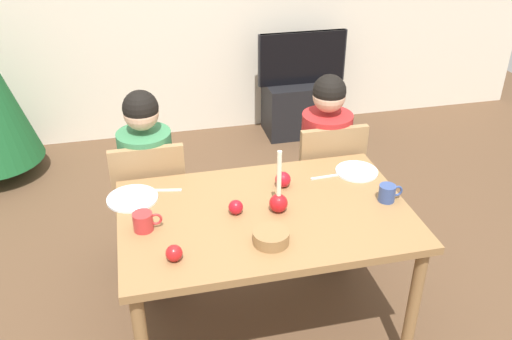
{
  "coord_description": "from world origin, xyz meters",
  "views": [
    {
      "loc": [
        -0.54,
        -2.13,
        2.24
      ],
      "look_at": [
        0.0,
        0.2,
        0.87
      ],
      "focal_mm": 38.51,
      "sensor_mm": 36.0,
      "label": 1
    }
  ],
  "objects_px": {
    "candle_centerpiece": "(279,199)",
    "apple_by_left_plate": "(236,207)",
    "plate_right": "(357,171)",
    "apple_by_right_mug": "(283,179)",
    "tv_stand": "(300,108)",
    "plate_left": "(132,198)",
    "chair_left": "(151,200)",
    "tv": "(302,58)",
    "mug_left": "(144,222)",
    "person_right_child": "(324,168)",
    "apple_near_candle": "(174,253)",
    "dining_table": "(265,226)",
    "bowl_walnuts": "(271,237)",
    "person_left_child": "(150,189)",
    "mug_right": "(388,193)",
    "chair_right": "(325,179)"
  },
  "relations": [
    {
      "from": "chair_left",
      "to": "mug_left",
      "type": "height_order",
      "value": "chair_left"
    },
    {
      "from": "chair_left",
      "to": "chair_right",
      "type": "bearing_deg",
      "value": 0.0
    },
    {
      "from": "person_right_child",
      "to": "mug_left",
      "type": "xyz_separation_m",
      "value": [
        -1.11,
        -0.66,
        0.22
      ]
    },
    {
      "from": "chair_left",
      "to": "apple_by_left_plate",
      "type": "bearing_deg",
      "value": -56.57
    },
    {
      "from": "plate_left",
      "to": "bowl_walnuts",
      "type": "height_order",
      "value": "bowl_walnuts"
    },
    {
      "from": "mug_right",
      "to": "chair_left",
      "type": "bearing_deg",
      "value": 150.46
    },
    {
      "from": "chair_right",
      "to": "mug_right",
      "type": "bearing_deg",
      "value": -83.0
    },
    {
      "from": "person_right_child",
      "to": "candle_centerpiece",
      "type": "distance_m",
      "value": 0.84
    },
    {
      "from": "plate_right",
      "to": "tv_stand",
      "type": "bearing_deg",
      "value": 80.85
    },
    {
      "from": "tv_stand",
      "to": "plate_left",
      "type": "relative_size",
      "value": 2.52
    },
    {
      "from": "plate_left",
      "to": "bowl_walnuts",
      "type": "bearing_deg",
      "value": -40.3
    },
    {
      "from": "apple_near_candle",
      "to": "chair_right",
      "type": "bearing_deg",
      "value": 41.26
    },
    {
      "from": "chair_left",
      "to": "tv",
      "type": "bearing_deg",
      "value": 49.74
    },
    {
      "from": "chair_left",
      "to": "bowl_walnuts",
      "type": "relative_size",
      "value": 5.52
    },
    {
      "from": "person_right_child",
      "to": "apple_by_right_mug",
      "type": "distance_m",
      "value": 0.62
    },
    {
      "from": "chair_left",
      "to": "person_right_child",
      "type": "relative_size",
      "value": 0.77
    },
    {
      "from": "tv_stand",
      "to": "apple_near_candle",
      "type": "height_order",
      "value": "apple_near_candle"
    },
    {
      "from": "person_right_child",
      "to": "tv",
      "type": "relative_size",
      "value": 1.48
    },
    {
      "from": "tv",
      "to": "person_right_child",
      "type": "bearing_deg",
      "value": -102.55
    },
    {
      "from": "dining_table",
      "to": "apple_by_left_plate",
      "type": "bearing_deg",
      "value": 172.73
    },
    {
      "from": "person_left_child",
      "to": "plate_left",
      "type": "xyz_separation_m",
      "value": [
        -0.09,
        -0.38,
        0.19
      ]
    },
    {
      "from": "tv",
      "to": "apple_near_candle",
      "type": "height_order",
      "value": "tv"
    },
    {
      "from": "chair_left",
      "to": "candle_centerpiece",
      "type": "relative_size",
      "value": 2.76
    },
    {
      "from": "person_left_child",
      "to": "chair_left",
      "type": "bearing_deg",
      "value": -90.0
    },
    {
      "from": "chair_right",
      "to": "plate_right",
      "type": "height_order",
      "value": "chair_right"
    },
    {
      "from": "apple_near_candle",
      "to": "apple_by_right_mug",
      "type": "relative_size",
      "value": 0.89
    },
    {
      "from": "chair_right",
      "to": "person_right_child",
      "type": "bearing_deg",
      "value": 90.0
    },
    {
      "from": "tv",
      "to": "apple_near_candle",
      "type": "xyz_separation_m",
      "value": [
        -1.37,
        -2.57,
        0.08
      ]
    },
    {
      "from": "chair_right",
      "to": "apple_by_left_plate",
      "type": "xyz_separation_m",
      "value": [
        -0.67,
        -0.59,
        0.27
      ]
    },
    {
      "from": "apple_near_candle",
      "to": "mug_right",
      "type": "bearing_deg",
      "value": 11.9
    },
    {
      "from": "plate_left",
      "to": "dining_table",
      "type": "bearing_deg",
      "value": -22.39
    },
    {
      "from": "plate_right",
      "to": "apple_by_right_mug",
      "type": "bearing_deg",
      "value": -173.55
    },
    {
      "from": "dining_table",
      "to": "mug_right",
      "type": "bearing_deg",
      "value": -3.77
    },
    {
      "from": "chair_right",
      "to": "person_left_child",
      "type": "xyz_separation_m",
      "value": [
        -1.06,
        0.03,
        0.06
      ]
    },
    {
      "from": "tv",
      "to": "mug_left",
      "type": "height_order",
      "value": "tv"
    },
    {
      "from": "candle_centerpiece",
      "to": "apple_by_left_plate",
      "type": "relative_size",
      "value": 4.62
    },
    {
      "from": "person_left_child",
      "to": "apple_by_right_mug",
      "type": "relative_size",
      "value": 14.33
    },
    {
      "from": "apple_by_right_mug",
      "to": "tv",
      "type": "bearing_deg",
      "value": 70.08
    },
    {
      "from": "mug_left",
      "to": "person_right_child",
      "type": "bearing_deg",
      "value": 30.59
    },
    {
      "from": "plate_right",
      "to": "bowl_walnuts",
      "type": "height_order",
      "value": "bowl_walnuts"
    },
    {
      "from": "dining_table",
      "to": "candle_centerpiece",
      "type": "relative_size",
      "value": 4.29
    },
    {
      "from": "bowl_walnuts",
      "to": "chair_right",
      "type": "bearing_deg",
      "value": 56.23
    },
    {
      "from": "chair_left",
      "to": "chair_right",
      "type": "height_order",
      "value": "same"
    },
    {
      "from": "tv_stand",
      "to": "apple_near_candle",
      "type": "bearing_deg",
      "value": -118.03
    },
    {
      "from": "plate_left",
      "to": "apple_by_left_plate",
      "type": "distance_m",
      "value": 0.54
    },
    {
      "from": "candle_centerpiece",
      "to": "apple_near_candle",
      "type": "relative_size",
      "value": 4.48
    },
    {
      "from": "chair_left",
      "to": "mug_left",
      "type": "relative_size",
      "value": 6.7
    },
    {
      "from": "person_right_child",
      "to": "bowl_walnuts",
      "type": "xyz_separation_m",
      "value": [
        -0.57,
        -0.88,
        0.21
      ]
    },
    {
      "from": "bowl_walnuts",
      "to": "apple_by_left_plate",
      "type": "bearing_deg",
      "value": 112.37
    },
    {
      "from": "candle_centerpiece",
      "to": "plate_right",
      "type": "height_order",
      "value": "candle_centerpiece"
    }
  ]
}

